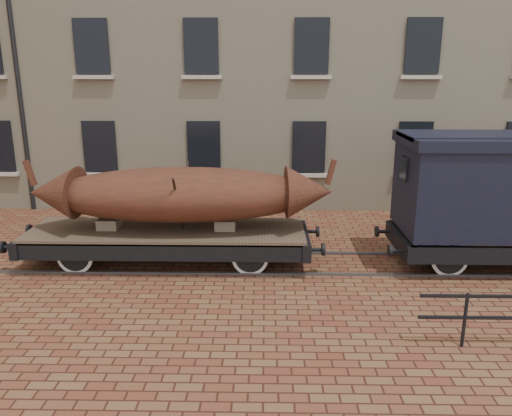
{
  "coord_description": "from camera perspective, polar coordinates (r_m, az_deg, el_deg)",
  "views": [
    {
      "loc": [
        -0.43,
        -11.61,
        4.61
      ],
      "look_at": [
        -0.67,
        0.5,
        1.3
      ],
      "focal_mm": 35.0,
      "sensor_mm": 36.0,
      "label": 1
    }
  ],
  "objects": [
    {
      "name": "ground",
      "position": [
        12.5,
        3.04,
        -6.38
      ],
      "size": [
        90.0,
        90.0,
        0.0
      ],
      "primitive_type": "plane",
      "color": "brown"
    },
    {
      "name": "warehouse_cream",
      "position": [
        22.0,
        10.85,
        21.28
      ],
      "size": [
        40.0,
        10.19,
        14.0
      ],
      "color": "beige",
      "rests_on": "ground"
    },
    {
      "name": "rail_track",
      "position": [
        12.48,
        3.04,
        -6.26
      ],
      "size": [
        30.0,
        1.52,
        0.06
      ],
      "color": "#59595E",
      "rests_on": "ground"
    },
    {
      "name": "flatcar_wagon",
      "position": [
        12.48,
        -10.09,
        -3.15
      ],
      "size": [
        7.59,
        2.06,
        1.15
      ],
      "color": "brown",
      "rests_on": "ground"
    },
    {
      "name": "iron_boat",
      "position": [
        12.12,
        -8.47,
        1.59
      ],
      "size": [
        7.4,
        2.23,
        1.73
      ],
      "color": "#5C291B",
      "rests_on": "flatcar_wagon"
    }
  ]
}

